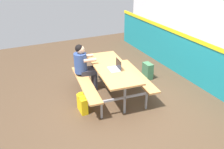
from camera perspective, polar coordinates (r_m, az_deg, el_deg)
ground_plane at (r=5.44m, az=2.05°, el=-7.23°), size 10.00×10.00×0.02m
accent_backdrop at (r=6.17m, az=21.43°, el=8.07°), size 8.00×0.14×2.60m
picnic_table_main at (r=5.50m, az=-0.00°, el=0.24°), size 2.01×1.73×0.74m
student_nearer at (r=5.70m, az=-6.80°, el=2.48°), size 0.39×0.54×1.21m
laptop_silver at (r=5.30m, az=0.87°, el=1.73°), size 0.34×0.25×0.22m
backpack_dark at (r=6.53m, az=8.59°, el=0.85°), size 0.30×0.22×0.44m
tote_bag_bright at (r=5.14m, az=-7.13°, el=-6.98°), size 0.34×0.21×0.43m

